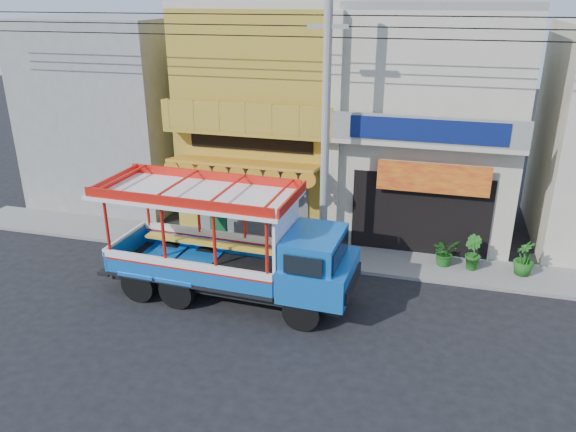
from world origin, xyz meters
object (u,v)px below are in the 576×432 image
object	(u,v)px
utility_pole	(331,116)
green_sign	(219,229)
potted_plant_c	(524,258)
songthaew_truck	(245,248)
potted_plant_b	(472,253)
potted_plant_a	(445,252)

from	to	relation	value
utility_pole	green_sign	distance (m)	6.14
potted_plant_c	utility_pole	bearing A→B (deg)	-82.74
songthaew_truck	potted_plant_b	distance (m)	7.47
utility_pole	potted_plant_c	size ratio (longest dim) A/B	24.76
green_sign	potted_plant_c	xyz separation A→B (m)	(10.33, 0.07, 0.12)
utility_pole	potted_plant_c	world-z (taller)	utility_pole
utility_pole	green_sign	world-z (taller)	utility_pole
potted_plant_a	utility_pole	bearing A→B (deg)	157.24
potted_plant_c	green_sign	bearing A→B (deg)	-90.22
potted_plant_b	potted_plant_c	bearing A→B (deg)	-118.16
utility_pole	potted_plant_a	xyz separation A→B (m)	(3.76, 0.89, -4.44)
potted_plant_a	green_sign	bearing A→B (deg)	144.69
green_sign	potted_plant_b	world-z (taller)	potted_plant_b
songthaew_truck	potted_plant_a	bearing A→B (deg)	33.43
utility_pole	green_sign	size ratio (longest dim) A/B	26.22
songthaew_truck	green_sign	distance (m)	4.41
potted_plant_b	potted_plant_c	distance (m)	1.58
potted_plant_c	songthaew_truck	bearing A→B (deg)	-66.07
songthaew_truck	potted_plant_b	xyz separation A→B (m)	(6.44, 3.66, -1.00)
green_sign	potted_plant_b	bearing A→B (deg)	0.45
green_sign	potted_plant_a	size ratio (longest dim) A/B	1.14
utility_pole	potted_plant_b	bearing A→B (deg)	10.52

